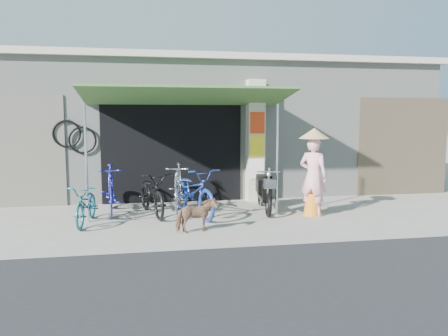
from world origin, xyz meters
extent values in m
plane|color=#9A968B|center=(0.00, 0.00, 0.00)|extent=(80.00, 80.00, 0.00)
cube|color=#A5AAA2|center=(0.00, 5.10, 1.75)|extent=(12.00, 5.00, 3.50)
cube|color=beige|center=(0.00, 5.10, 3.58)|extent=(12.30, 5.30, 0.16)
cube|color=black|center=(-1.20, 2.58, 1.25)|extent=(3.40, 0.06, 2.50)
cube|color=black|center=(-1.20, 2.59, 0.55)|extent=(3.06, 0.04, 1.10)
torus|color=black|center=(-3.30, 2.54, 1.55)|extent=(0.65, 0.05, 0.65)
cylinder|color=silver|center=(-3.30, 2.56, 1.87)|extent=(0.02, 0.02, 0.12)
torus|color=black|center=(-3.65, 2.54, 1.70)|extent=(0.65, 0.05, 0.65)
cylinder|color=silver|center=(-3.65, 2.56, 2.02)|extent=(0.02, 0.02, 0.12)
cube|color=beige|center=(0.85, 2.45, 1.50)|extent=(0.42, 0.42, 3.00)
cube|color=red|center=(0.85, 2.23, 1.95)|extent=(0.36, 0.02, 0.52)
cube|color=yellow|center=(0.85, 2.23, 1.38)|extent=(0.36, 0.02, 0.52)
cube|color=white|center=(0.85, 2.23, 0.82)|extent=(0.36, 0.02, 0.50)
cube|color=#38632C|center=(-0.90, 1.65, 2.55)|extent=(4.60, 1.88, 0.35)
cylinder|color=silver|center=(-3.00, 0.75, 1.18)|extent=(0.05, 0.05, 2.36)
cylinder|color=silver|center=(0.90, 0.75, 1.18)|extent=(0.05, 0.05, 2.36)
cube|color=brown|center=(5.00, 2.59, 1.30)|extent=(2.60, 0.06, 2.60)
cube|color=#6B665B|center=(-5.00, 2.59, 1.30)|extent=(2.60, 0.06, 2.60)
imported|color=#165A63|center=(-3.00, 0.59, 0.39)|extent=(0.67, 1.54, 0.79)
imported|color=navy|center=(-2.61, 1.51, 0.53)|extent=(0.63, 1.79, 1.05)
imported|color=black|center=(-1.73, 1.18, 0.47)|extent=(1.03, 1.89, 0.94)
imported|color=#B2B3B8|center=(-1.13, 1.65, 0.52)|extent=(0.72, 1.80, 1.05)
imported|color=#203B96|center=(-0.87, 0.95, 0.52)|extent=(1.28, 2.09, 1.04)
imported|color=#A88359|center=(-0.97, -0.43, 0.31)|extent=(0.80, 0.53, 0.62)
torus|color=black|center=(0.65, 0.51, 0.25)|extent=(0.15, 0.50, 0.50)
torus|color=black|center=(0.80, 1.71, 0.25)|extent=(0.15, 0.50, 0.50)
cube|color=black|center=(0.73, 1.11, 0.32)|extent=(0.32, 0.91, 0.09)
cube|color=black|center=(0.77, 1.44, 0.52)|extent=(0.31, 0.54, 0.32)
cube|color=black|center=(0.77, 1.44, 0.72)|extent=(0.29, 0.54, 0.08)
cube|color=black|center=(0.67, 0.69, 0.58)|extent=(0.22, 0.12, 0.52)
cylinder|color=silver|center=(0.65, 0.53, 0.96)|extent=(0.49, 0.09, 0.03)
cube|color=silver|center=(0.63, 0.37, 0.73)|extent=(0.27, 0.22, 0.19)
imported|color=#FFABB9|center=(1.64, 0.55, 0.84)|extent=(0.72, 0.71, 1.68)
cone|color=orange|center=(1.64, 0.55, 0.23)|extent=(0.38, 0.38, 0.46)
cone|color=tan|center=(1.64, 0.55, 1.75)|extent=(0.64, 0.64, 0.22)
camera|label=1|loc=(-1.85, -8.13, 2.06)|focal=35.00mm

